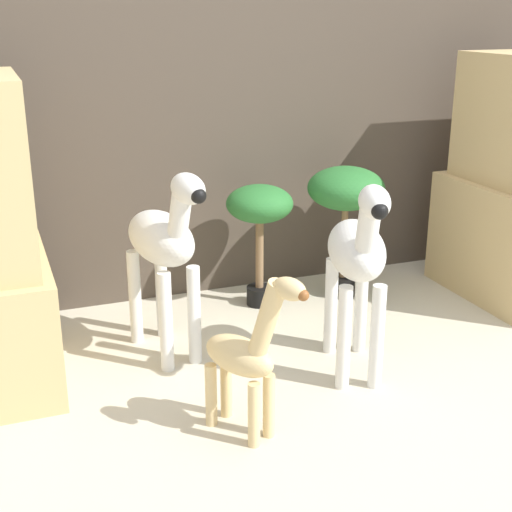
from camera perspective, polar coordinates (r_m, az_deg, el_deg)
ground_plane at (r=2.34m, az=10.68°, el=-14.11°), size 14.00×14.00×0.00m
wall_back at (r=3.27m, az=-1.74°, el=16.09°), size 6.40×0.08×2.20m
zebra_right at (r=2.52m, az=8.14°, el=-0.10°), size 0.31×0.55×0.76m
zebra_left at (r=2.65m, az=-7.34°, el=0.91°), size 0.27×0.55×0.76m
giraffe_figurine at (r=2.19m, az=-0.74°, el=-7.93°), size 0.26×0.37×0.57m
potted_palm_front at (r=3.23m, az=7.20°, el=4.91°), size 0.35×0.35×0.61m
potted_palm_back at (r=3.11m, az=0.29°, el=3.54°), size 0.29×0.29×0.55m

